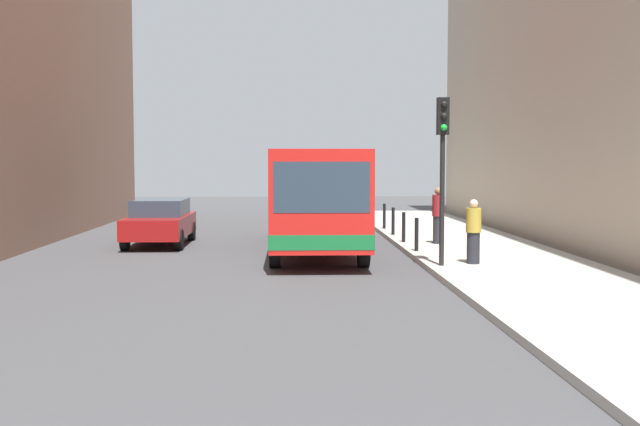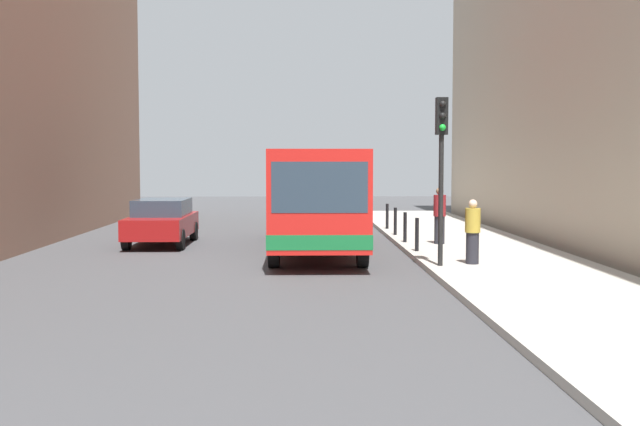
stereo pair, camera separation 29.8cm
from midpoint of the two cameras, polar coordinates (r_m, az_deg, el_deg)
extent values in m
plane|color=#424244|center=(20.52, -2.14, -3.81)|extent=(80.00, 80.00, 0.00)
cube|color=#ADA89E|center=(21.23, 12.62, -3.44)|extent=(4.40, 40.00, 0.15)
cube|color=red|center=(23.83, -0.74, 1.47)|extent=(2.56, 11.01, 2.50)
cube|color=#197238|center=(23.89, -0.74, -0.80)|extent=(2.58, 11.03, 0.36)
cube|color=#2D3D4C|center=(18.35, -0.35, 1.88)|extent=(2.26, 0.07, 1.20)
cube|color=#2D3D4C|center=(24.32, -0.77, 2.34)|extent=(2.58, 9.41, 1.00)
cylinder|color=black|center=(20.10, 2.74, -2.54)|extent=(0.29, 1.00, 1.00)
cylinder|color=black|center=(20.04, -3.72, -2.56)|extent=(0.29, 1.00, 1.00)
cylinder|color=black|center=(27.85, 1.40, -0.77)|extent=(0.29, 1.00, 1.00)
cylinder|color=black|center=(27.80, -3.25, -0.78)|extent=(0.29, 1.00, 1.00)
cube|color=maroon|center=(25.87, -11.86, -0.89)|extent=(1.81, 4.41, 0.64)
cube|color=#2D3D4C|center=(25.98, -11.82, 0.41)|extent=(1.61, 2.47, 0.52)
cylinder|color=black|center=(24.30, -10.53, -1.93)|extent=(0.22, 0.64, 0.64)
cylinder|color=black|center=(24.59, -14.31, -1.91)|extent=(0.22, 0.64, 0.64)
cylinder|color=black|center=(27.26, -9.62, -1.30)|extent=(0.22, 0.64, 0.64)
cylinder|color=black|center=(27.52, -13.01, -1.30)|extent=(0.22, 0.64, 0.64)
cylinder|color=black|center=(19.40, 8.41, 0.90)|extent=(0.12, 0.12, 3.20)
cube|color=black|center=(19.41, 8.47, 6.96)|extent=(0.28, 0.24, 0.90)
sphere|color=black|center=(19.30, 8.55, 7.81)|extent=(0.16, 0.16, 0.16)
sphere|color=black|center=(19.28, 8.54, 6.98)|extent=(0.16, 0.16, 0.16)
sphere|color=green|center=(19.27, 8.54, 6.15)|extent=(0.16, 0.16, 0.16)
cylinder|color=black|center=(22.54, 6.64, -1.55)|extent=(0.11, 0.11, 0.95)
cylinder|color=black|center=(24.98, 5.75, -1.03)|extent=(0.11, 0.11, 0.95)
cylinder|color=black|center=(27.43, 5.02, -0.59)|extent=(0.11, 0.11, 0.95)
cylinder|color=black|center=(29.89, 4.40, -0.23)|extent=(0.11, 0.11, 0.95)
cylinder|color=#26262D|center=(19.99, 10.64, -2.51)|extent=(0.32, 0.32, 0.79)
cylinder|color=gold|center=(19.93, 10.66, -0.52)|extent=(0.38, 0.38, 0.61)
sphere|color=beige|center=(19.90, 10.68, 0.66)|extent=(0.22, 0.22, 0.22)
cylinder|color=#26262D|center=(24.64, 8.22, -1.22)|extent=(0.32, 0.32, 0.86)
cylinder|color=maroon|center=(24.59, 8.24, 0.54)|extent=(0.38, 0.38, 0.66)
sphere|color=#8C6647|center=(24.57, 8.25, 1.59)|extent=(0.24, 0.24, 0.24)
camera|label=1|loc=(0.15, -90.39, -0.03)|focal=44.11mm
camera|label=2|loc=(0.15, 89.61, 0.03)|focal=44.11mm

